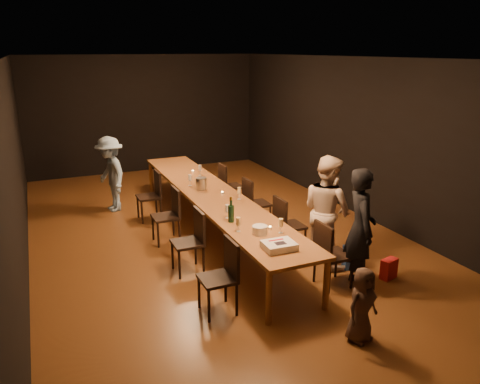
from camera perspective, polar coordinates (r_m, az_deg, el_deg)
name	(u,v)px	position (r m, az deg, el deg)	size (l,w,h in m)	color
ground	(213,234)	(8.31, -3.25, -5.14)	(10.00, 10.00, 0.00)	#4B2412
room_shell	(211,116)	(7.76, -3.51, 9.20)	(6.04, 10.04, 3.02)	black
table	(213,196)	(8.07, -3.33, -0.52)	(0.90, 6.00, 0.75)	brown
chair_right_0	(334,254)	(6.54, 11.38, -7.43)	(0.42, 0.42, 0.93)	black
chair_right_1	(290,225)	(7.46, 6.12, -4.01)	(0.42, 0.42, 0.93)	black
chair_right_2	(257,203)	(8.46, 2.09, -1.35)	(0.42, 0.42, 0.93)	black
chair_right_3	(231,186)	(9.50, -1.07, 0.75)	(0.42, 0.42, 0.93)	black
chair_left_0	(217,278)	(5.80, -2.78, -10.41)	(0.42, 0.42, 0.93)	black
chair_left_1	(187,242)	(6.83, -6.44, -6.09)	(0.42, 0.42, 0.93)	black
chair_left_2	(165,216)	(7.90, -9.09, -2.91)	(0.42, 0.42, 0.93)	black
chair_left_3	(149,196)	(9.01, -11.08, -0.50)	(0.42, 0.42, 0.93)	black
woman_birthday	(360,229)	(6.46, 14.47, -4.37)	(0.61, 0.40, 1.67)	black
woman_tan	(327,211)	(7.05, 10.54, -2.25)	(0.81, 0.63, 1.68)	beige
man_blue	(111,174)	(9.62, -15.48, 2.11)	(0.97, 0.56, 1.51)	#7D9FC1
child	(362,305)	(5.47, 14.63, -13.17)	(0.43, 0.28, 0.87)	#432F25
gift_bag_red	(389,269)	(7.05, 17.69, -8.90)	(0.25, 0.14, 0.29)	red
gift_bag_blue	(353,257)	(7.21, 13.60, -7.73)	(0.27, 0.18, 0.34)	#224997
birthday_cake	(279,246)	(5.87, 4.78, -6.53)	(0.40, 0.33, 0.09)	white
plate_stack	(260,230)	(6.30, 2.44, -4.64)	(0.21, 0.21, 0.12)	white
champagne_bottle	(231,209)	(6.68, -1.10, -2.13)	(0.09, 0.09, 0.38)	black
ice_bucket	(201,184)	(8.29, -4.75, 1.04)	(0.19, 0.19, 0.21)	#A6A7AB
wineglass_0	(238,224)	(6.36, -0.22, -3.98)	(0.06, 0.06, 0.21)	beige
wineglass_1	(281,226)	(6.34, 5.00, -4.13)	(0.06, 0.06, 0.21)	beige
wineglass_2	(227,211)	(6.87, -1.56, -2.37)	(0.06, 0.06, 0.21)	silver
wineglass_3	(239,193)	(7.71, -0.11, -0.17)	(0.06, 0.06, 0.21)	beige
wineglass_4	(190,180)	(8.52, -6.12, 1.43)	(0.06, 0.06, 0.21)	silver
wineglass_5	(200,170)	(9.21, -4.90, 2.65)	(0.06, 0.06, 0.21)	silver
tealight_near	(270,228)	(6.50, 3.69, -4.36)	(0.05, 0.05, 0.03)	#B2B7B2
tealight_mid	(222,193)	(8.04, -2.18, -0.09)	(0.05, 0.05, 0.03)	#B2B7B2
tealight_far	(193,171)	(9.49, -5.75, 2.52)	(0.05, 0.05, 0.03)	#B2B7B2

